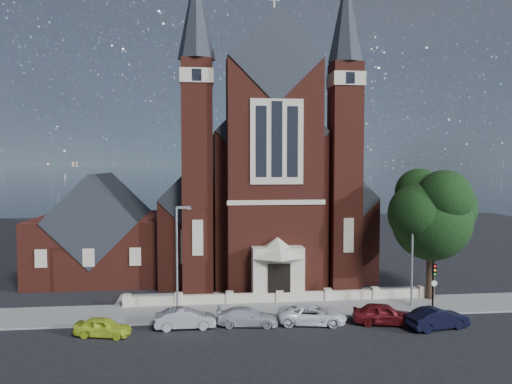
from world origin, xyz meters
The scene contains 16 objects.
ground centered at (0.00, 15.00, 0.00)m, with size 120.00×120.00×0.00m, color black.
pavement_strip centered at (0.00, 4.50, 0.00)m, with size 60.00×5.00×0.12m, color slate.
forecourt_paving centered at (0.00, 8.50, 0.00)m, with size 26.00×3.00×0.14m, color slate.
forecourt_wall centered at (0.00, 6.50, 0.00)m, with size 24.00×0.40×0.90m, color #BEAF97.
church centered at (0.00, 22.94, 8.19)m, with size 20.01×34.90×29.20m.
parish_hall centered at (-16.00, 18.00, 4.01)m, with size 12.00×12.20×10.24m.
street_tree centered at (12.60, 5.71, 6.96)m, with size 6.40×6.60×10.70m.
street_lamp_left centered at (-7.91, 4.00, 4.60)m, with size 1.16×0.22×8.09m.
street_lamp_right centered at (10.09, 4.00, 4.60)m, with size 1.16×0.22×8.09m.
traffic_signal centered at (11.00, 2.43, 2.58)m, with size 0.28×0.42×4.00m.
car_lime_van centered at (-12.59, 0.05, 0.62)m, with size 1.47×3.65×1.24m, color #C1D62A.
car_silver_a centered at (-7.33, 1.05, 0.68)m, with size 1.43×4.11×1.35m, color gray.
car_silver_b centered at (-3.06, 1.17, 0.62)m, with size 1.74×4.28×1.24m, color #AEB0B6.
car_white_suv centered at (1.45, 1.01, 0.66)m, with size 2.20×4.77×1.33m, color white.
car_dark_red centered at (6.40, 0.36, 0.74)m, with size 1.74×4.32×1.47m, color #5F1014.
car_navy centered at (9.63, -0.97, 0.71)m, with size 1.51×4.33×1.43m, color black.
Camera 1 is at (-6.29, -32.59, 11.15)m, focal length 35.00 mm.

